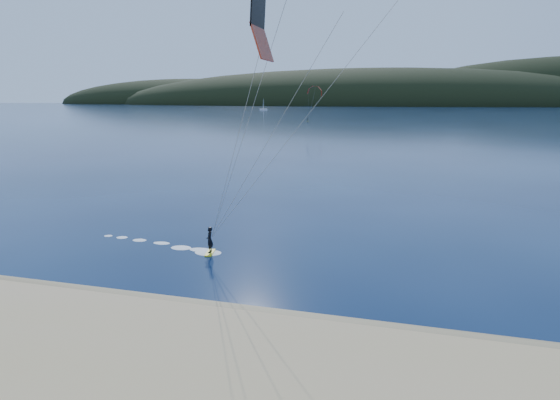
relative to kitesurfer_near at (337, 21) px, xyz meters
name	(u,v)px	position (x,y,z in m)	size (l,w,h in m)	color
ground	(114,351)	(-8.40, -7.67, -14.63)	(1800.00, 1800.00, 0.00)	black
wet_sand	(165,307)	(-8.40, -3.17, -14.58)	(220.00, 2.50, 0.10)	olive
headland	(399,105)	(-7.77, 737.61, -14.63)	(1200.00, 310.00, 140.00)	black
kitesurfer_near	(337,21)	(0.00, 0.00, 0.00)	(25.55, 8.84, 19.46)	yellow
kitesurfer_far	(315,94)	(-37.66, 190.14, -1.93)	(8.33, 6.74, 15.02)	yellow
sailboat	(263,109)	(-123.16, 387.80, -13.86)	(7.43, 4.59, 10.34)	white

